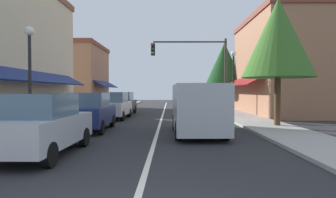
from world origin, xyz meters
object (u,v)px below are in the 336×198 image
parked_car_far_left (122,103)px  street_lamp_right_mid (233,73)px  van_in_lane (197,107)px  tree_right_near (278,38)px  parked_car_nearest_left (42,125)px  parked_car_second_left (90,112)px  traffic_signal_mast_arm (200,62)px  street_lamp_left_near (30,62)px  parked_car_third_left (114,106)px  tree_right_far (224,64)px

parked_car_far_left → street_lamp_right_mid: (8.07, -3.39, 2.21)m
van_in_lane → tree_right_near: (4.26, 2.32, 3.35)m
parked_car_nearest_left → parked_car_second_left: same height
traffic_signal_mast_arm → street_lamp_left_near: 13.41m
van_in_lane → traffic_signal_mast_arm: (1.09, 9.85, 2.88)m
parked_car_third_left → van_in_lane: bearing=-53.0°
parked_car_third_left → parked_car_nearest_left: bearing=-88.4°
parked_car_nearest_left → parked_car_third_left: size_ratio=1.00×
tree_right_far → parked_car_third_left: bearing=-132.1°
street_lamp_right_mid → parked_car_third_left: bearing=-176.3°
parked_car_second_left → parked_car_third_left: 5.70m
parked_car_far_left → street_lamp_left_near: street_lamp_left_near is taller
traffic_signal_mast_arm → tree_right_far: (3.19, 7.02, 0.51)m
parked_car_nearest_left → street_lamp_right_mid: bearing=56.0°
street_lamp_left_near → tree_right_far: tree_right_far is taller
parked_car_far_left → tree_right_near: 12.96m
parked_car_second_left → street_lamp_right_mid: (8.00, 6.21, 2.21)m
traffic_signal_mast_arm → street_lamp_left_near: size_ratio=1.34×
street_lamp_left_near → tree_right_far: 21.06m
van_in_lane → street_lamp_left_near: size_ratio=1.20×
parked_car_third_left → tree_right_far: (9.13, 10.09, 3.66)m
parked_car_third_left → traffic_signal_mast_arm: size_ratio=0.71×
parked_car_nearest_left → parked_car_third_left: (-0.02, 10.94, 0.00)m
tree_right_far → parked_car_second_left: bearing=-120.2°
tree_right_far → parked_car_far_left: bearing=-146.2°
parked_car_second_left → tree_right_far: (9.17, 15.79, 3.66)m
parked_car_nearest_left → parked_car_far_left: size_ratio=1.00×
parked_car_second_left → street_lamp_left_near: bearing=-130.6°
parked_car_second_left → traffic_signal_mast_arm: 11.07m
parked_car_third_left → street_lamp_right_mid: street_lamp_right_mid is taller
traffic_signal_mast_arm → street_lamp_right_mid: (2.02, -2.55, -0.94)m
parked_car_third_left → parked_car_far_left: (-0.10, 3.91, 0.00)m
parked_car_nearest_left → parked_car_third_left: bearing=90.9°
tree_right_far → traffic_signal_mast_arm: bearing=-114.4°
parked_car_third_left → tree_right_far: bearing=49.3°
parked_car_nearest_left → van_in_lane: van_in_lane is taller
parked_car_second_left → tree_right_far: size_ratio=0.62×
street_lamp_left_near → parked_car_second_left: bearing=50.9°
parked_car_nearest_left → tree_right_near: tree_right_near is taller
tree_right_near → parked_car_third_left: bearing=153.9°
van_in_lane → street_lamp_left_near: 6.96m
traffic_signal_mast_arm → tree_right_near: bearing=-67.2°
traffic_signal_mast_arm → street_lamp_left_near: traffic_signal_mast_arm is taller
street_lamp_left_near → parked_car_third_left: bearing=77.2°
parked_car_third_left → street_lamp_left_near: (-1.79, -7.85, 2.10)m
parked_car_second_left → street_lamp_right_mid: street_lamp_right_mid is taller
parked_car_nearest_left → street_lamp_right_mid: size_ratio=0.91×
parked_car_far_left → street_lamp_right_mid: street_lamp_right_mid is taller
parked_car_far_left → tree_right_near: size_ratio=0.64×
parked_car_far_left → tree_right_far: 11.70m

